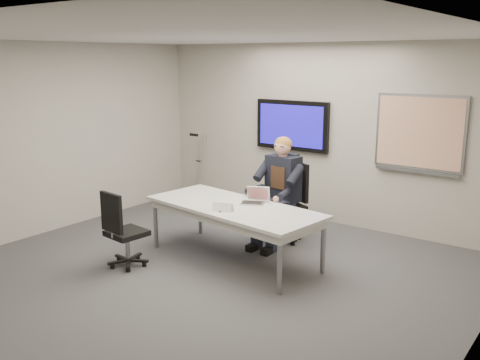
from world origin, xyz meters
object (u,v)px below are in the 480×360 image
Objects in this scene: seated_person at (275,203)px; laptop at (255,199)px; conference_table at (234,212)px; office_chair_near at (124,243)px; office_chair_far at (287,216)px.

laptop is (0.02, -0.52, 0.17)m from seated_person.
conference_table is 2.51× the size of office_chair_near.
laptop is (1.10, 1.27, 0.47)m from office_chair_near.
office_chair_far is 1.14× the size of office_chair_near.
laptop is at bearing -124.09° from office_chair_near.
office_chair_near is at bearing -113.63° from seated_person.
office_chair_far is (0.15, 1.06, -0.29)m from conference_table.
office_chair_near reaches higher than laptop.
seated_person is at bearing 88.24° from conference_table.
conference_table is at bearing -143.50° from laptop.
conference_table is 0.80m from seated_person.
seated_person is 3.92× the size of laptop.
office_chair_near is (-0.95, -1.01, -0.34)m from conference_table.
conference_table is 1.63× the size of seated_person.
laptop is at bearing -80.59° from seated_person.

